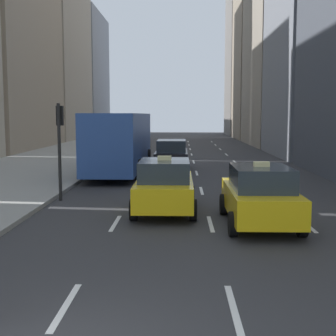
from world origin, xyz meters
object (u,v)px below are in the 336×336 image
object	(u,v)px
taxi_second	(165,185)
traffic_light_pole	(60,136)
taxi_lead	(260,195)
city_bus	(121,140)
sedan_black_near	(171,155)

from	to	relation	value
taxi_second	traffic_light_pole	size ratio (longest dim) A/B	1.22
traffic_light_pole	taxi_lead	bearing A→B (deg)	-29.32
city_bus	traffic_light_pole	bearing A→B (deg)	-97.26
city_bus	traffic_light_pole	size ratio (longest dim) A/B	3.22
taxi_lead	taxi_second	world-z (taller)	same
taxi_second	sedan_black_near	bearing A→B (deg)	90.00
taxi_second	city_bus	size ratio (longest dim) A/B	0.38
sedan_black_near	traffic_light_pole	bearing A→B (deg)	-113.02
sedan_black_near	taxi_lead	bearing A→B (deg)	-77.92
taxi_lead	traffic_light_pole	distance (m)	7.89
taxi_second	sedan_black_near	world-z (taller)	taxi_second
sedan_black_near	city_bus	world-z (taller)	city_bus
city_bus	traffic_light_pole	world-z (taller)	traffic_light_pole
sedan_black_near	traffic_light_pole	size ratio (longest dim) A/B	1.26
sedan_black_near	city_bus	distance (m)	2.97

